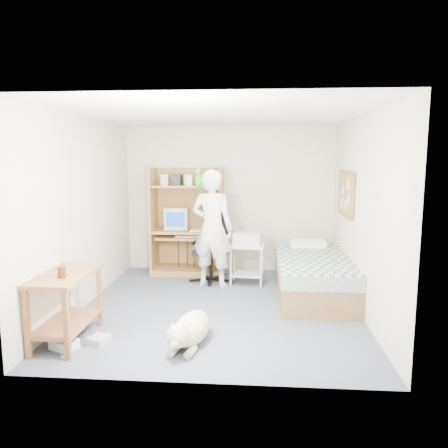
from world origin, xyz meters
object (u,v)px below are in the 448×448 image
object	(u,v)px
person	(212,229)
computer_hutch	(188,226)
office_chair	(212,257)
dog	(190,329)
side_desk	(66,297)
bed	(313,276)
printer_cart	(247,257)

from	to	relation	value
person	computer_hutch	bearing A→B (deg)	-41.07
office_chair	dog	xyz separation A→B (m)	(0.02, -2.49, -0.21)
office_chair	person	bearing A→B (deg)	-67.87
side_desk	dog	bearing A→B (deg)	-0.59
bed	printer_cart	world-z (taller)	bed
bed	office_chair	distance (m)	1.67
bed	person	bearing A→B (deg)	166.88
printer_cart	office_chair	bearing A→B (deg)	170.42
dog	printer_cart	size ratio (longest dim) A/B	1.65
dog	person	bearing A→B (deg)	100.45
computer_hutch	bed	size ratio (longest dim) A/B	0.89
computer_hutch	side_desk	size ratio (longest dim) A/B	1.80
bed	office_chair	world-z (taller)	office_chair
computer_hutch	dog	distance (m)	3.06
side_desk	office_chair	distance (m)	2.80
bed	printer_cart	bearing A→B (deg)	152.19
office_chair	person	world-z (taller)	person
computer_hutch	person	distance (m)	0.93
computer_hutch	dog	bearing A→B (deg)	-80.53
bed	computer_hutch	bearing A→B (deg)	150.71
computer_hutch	office_chair	world-z (taller)	computer_hutch
side_desk	printer_cart	size ratio (longest dim) A/B	1.57
bed	dog	bearing A→B (deg)	-129.48
computer_hutch	person	world-z (taller)	person
dog	printer_cart	bearing A→B (deg)	87.67
bed	person	size ratio (longest dim) A/B	1.12
computer_hutch	printer_cart	distance (m)	1.27
printer_cart	dog	bearing A→B (deg)	-98.06
side_desk	dog	world-z (taller)	side_desk
computer_hutch	printer_cart	size ratio (longest dim) A/B	2.82
office_chair	printer_cart	size ratio (longest dim) A/B	1.70
dog	office_chair	bearing A→B (deg)	101.27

